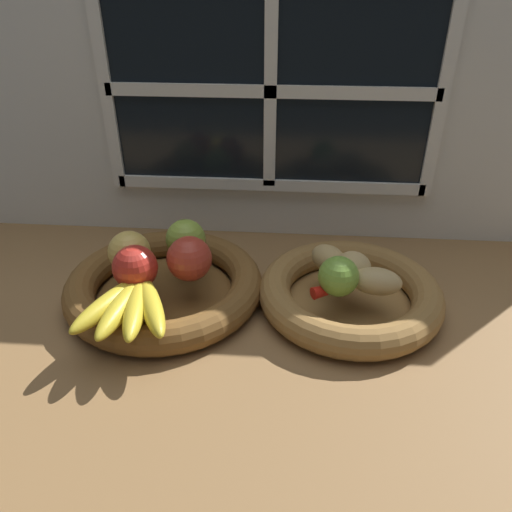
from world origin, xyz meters
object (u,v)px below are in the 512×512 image
potato_oblong (329,259)px  chili_pepper (352,283)px  apple_golden_left (129,252)px  apple_red_front (135,267)px  lime_near (338,276)px  fruit_bowl_right (350,294)px  banana_bunch_front (130,304)px  potato_large (353,267)px  potato_small (376,281)px  apple_green_back (186,239)px  apple_red_right (189,259)px  fruit_bowl_left (165,286)px

potato_oblong → chili_pepper: potato_oblong is taller
apple_golden_left → chili_pepper: 38.30cm
apple_red_front → lime_near: 33.04cm
fruit_bowl_right → banana_bunch_front: size_ratio=1.79×
potato_oblong → lime_near: lime_near is taller
apple_red_front → potato_large: size_ratio=1.20×
chili_pepper → banana_bunch_front: bearing=166.8°
banana_bunch_front → potato_small: potato_small is taller
apple_golden_left → apple_red_front: apple_red_front is taller
apple_green_back → potato_oblong: 25.86cm
fruit_bowl_right → potato_large: 5.51cm
potato_small → chili_pepper: size_ratio=0.56×
apple_golden_left → apple_green_back: bearing=31.5°
apple_red_right → banana_bunch_front: (-7.32, -10.35, -2.22)cm
fruit_bowl_right → banana_bunch_front: 36.99cm
apple_golden_left → potato_oblong: bearing=4.5°
potato_large → lime_near: lime_near is taller
apple_golden_left → apple_red_front: bearing=-63.4°
fruit_bowl_right → chili_pepper: chili_pepper is taller
fruit_bowl_right → potato_small: bearing=-45.0°
fruit_bowl_left → apple_golden_left: (-5.60, 0.27, 6.57)cm
apple_golden_left → potato_oblong: size_ratio=1.00×
potato_oblong → fruit_bowl_right: bearing=-37.9°
apple_red_right → chili_pepper: 27.46cm
potato_small → potato_oblong: 9.64cm
apple_green_back → apple_red_right: bearing=-73.7°
potato_large → chili_pepper: bearing=-93.1°
apple_green_back → apple_red_front: bearing=-121.3°
apple_red_front → potato_large: 36.10cm
potato_small → chili_pepper: potato_small is taller
potato_small → apple_golden_left: bearing=175.0°
banana_bunch_front → potato_oblong: potato_oblong is taller
potato_small → lime_near: size_ratio=1.27×
fruit_bowl_right → banana_bunch_front: bearing=-161.2°
apple_green_back → lime_near: size_ratio=1.09×
apple_golden_left → apple_red_front: 5.53cm
fruit_bowl_left → apple_red_right: apple_red_right is taller
lime_near → potato_small: bearing=6.7°
fruit_bowl_left → apple_red_front: size_ratio=4.69×
apple_green_back → chili_pepper: size_ratio=0.48×
fruit_bowl_right → apple_golden_left: bearing=179.6°
fruit_bowl_right → apple_red_front: bearing=-172.6°
fruit_bowl_right → apple_golden_left: apple_golden_left is taller
potato_large → potato_small: bearing=-45.0°
fruit_bowl_right → chili_pepper: 4.63cm
apple_golden_left → potato_small: size_ratio=0.87×
banana_bunch_front → apple_green_back: bearing=73.3°
banana_bunch_front → potato_large: (34.76, 11.82, 0.98)cm
apple_green_back → potato_oblong: apple_green_back is taller
banana_bunch_front → potato_large: 36.72cm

